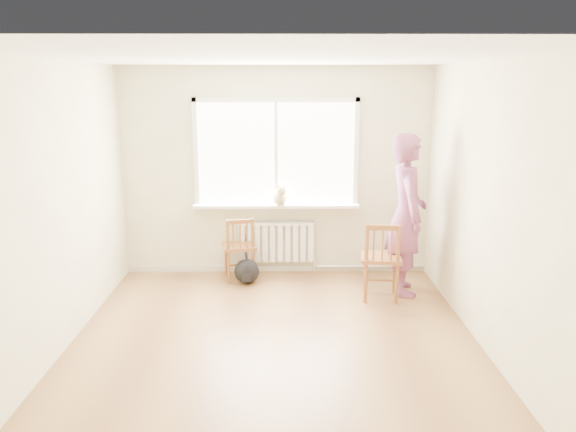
{
  "coord_description": "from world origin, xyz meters",
  "views": [
    {
      "loc": [
        0.08,
        -4.99,
        2.47
      ],
      "look_at": [
        0.14,
        1.2,
        1.01
      ],
      "focal_mm": 35.0,
      "sensor_mm": 36.0,
      "label": 1
    }
  ],
  "objects_px": {
    "chair_left": "(239,249)",
    "backpack": "(247,271)",
    "person": "(406,215)",
    "chair_right": "(381,261)",
    "cat": "(280,196)"
  },
  "relations": [
    {
      "from": "chair_right",
      "to": "cat",
      "type": "relative_size",
      "value": 2.09
    },
    {
      "from": "person",
      "to": "cat",
      "type": "relative_size",
      "value": 4.31
    },
    {
      "from": "chair_left",
      "to": "backpack",
      "type": "xyz_separation_m",
      "value": [
        0.1,
        -0.13,
        -0.26
      ]
    },
    {
      "from": "chair_left",
      "to": "cat",
      "type": "xyz_separation_m",
      "value": [
        0.52,
        0.16,
        0.65
      ]
    },
    {
      "from": "person",
      "to": "chair_right",
      "type": "bearing_deg",
      "value": 126.95
    },
    {
      "from": "chair_left",
      "to": "cat",
      "type": "bearing_deg",
      "value": -174.58
    },
    {
      "from": "chair_left",
      "to": "backpack",
      "type": "distance_m",
      "value": 0.31
    },
    {
      "from": "chair_left",
      "to": "person",
      "type": "xyz_separation_m",
      "value": [
        2.02,
        -0.43,
        0.54
      ]
    },
    {
      "from": "cat",
      "to": "backpack",
      "type": "distance_m",
      "value": 1.05
    },
    {
      "from": "cat",
      "to": "chair_right",
      "type": "bearing_deg",
      "value": -43.46
    },
    {
      "from": "chair_right",
      "to": "backpack",
      "type": "height_order",
      "value": "chair_right"
    },
    {
      "from": "chair_right",
      "to": "cat",
      "type": "xyz_separation_m",
      "value": [
        -1.18,
        0.84,
        0.6
      ]
    },
    {
      "from": "chair_left",
      "to": "chair_right",
      "type": "xyz_separation_m",
      "value": [
        1.7,
        -0.68,
        0.05
      ]
    },
    {
      "from": "person",
      "to": "cat",
      "type": "bearing_deg",
      "value": 67.63
    },
    {
      "from": "chair_right",
      "to": "person",
      "type": "height_order",
      "value": "person"
    }
  ]
}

